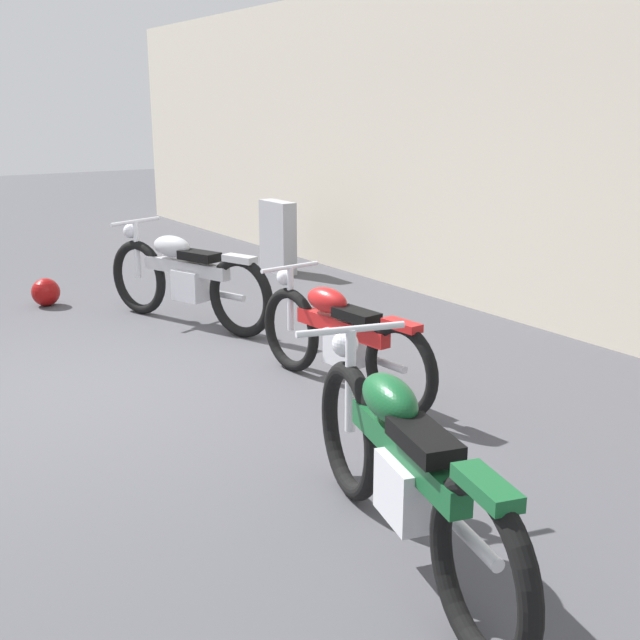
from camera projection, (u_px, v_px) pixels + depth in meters
name	position (u px, v px, depth m)	size (l,w,h in m)	color
ground_plane	(105.00, 389.00, 5.93)	(40.00, 40.00, 0.00)	#47474C
building_wall	(510.00, 143.00, 7.71)	(18.00, 0.30, 3.44)	beige
stone_marker	(278.00, 237.00, 9.97)	(0.60, 0.20, 0.91)	#9E9EA3
helmet	(46.00, 292.00, 8.36)	(0.30, 0.30, 0.30)	maroon
motorcycle_silver	(185.00, 277.00, 7.57)	(2.08, 0.94, 0.97)	black
motorcycle_red	(340.00, 338.00, 5.79)	(1.94, 0.54, 0.87)	black
motorcycle_green	(403.00, 469.00, 3.59)	(2.11, 0.80, 0.97)	black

